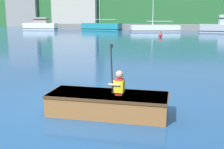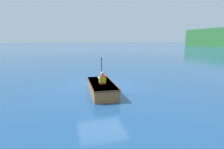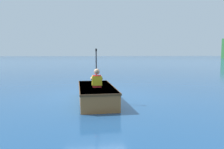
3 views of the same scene
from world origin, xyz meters
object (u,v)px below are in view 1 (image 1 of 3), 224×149
at_px(moored_boat_dock_east_inner, 155,29).
at_px(rowboat_foreground, 106,103).
at_px(moored_boat_dock_center_near, 40,25).
at_px(person_paddler, 119,84).
at_px(moored_boat_dock_west_inner, 102,27).
at_px(channel_buoy, 160,35).

xyz_separation_m(moored_boat_dock_east_inner, rowboat_foreground, (0.64, -35.65, -0.14)).
distance_m(moored_boat_dock_center_near, person_paddler, 42.52).
bearing_deg(moored_boat_dock_west_inner, moored_boat_dock_center_near, -175.57).
bearing_deg(rowboat_foreground, person_paddler, -1.45).
bearing_deg(person_paddler, moored_boat_dock_east_inner, 91.52).
bearing_deg(moored_boat_dock_west_inner, moored_boat_dock_east_inner, -17.75).
distance_m(moored_boat_dock_west_inner, moored_boat_dock_center_near, 10.24).
xyz_separation_m(moored_boat_dock_center_near, moored_boat_dock_east_inner, (18.85, -1.98, -0.33)).
distance_m(rowboat_foreground, person_paddler, 0.56).
relative_size(moored_boat_dock_east_inner, rowboat_foreground, 2.54).
relative_size(moored_boat_dock_west_inner, moored_boat_dock_center_near, 1.20).
distance_m(moored_boat_dock_west_inner, rowboat_foreground, 39.52).
bearing_deg(rowboat_foreground, moored_boat_dock_west_inner, 103.59).
bearing_deg(channel_buoy, moored_boat_dock_center_near, 146.83).
bearing_deg(moored_boat_dock_east_inner, person_paddler, -88.48).
xyz_separation_m(moored_boat_dock_west_inner, moored_boat_dock_east_inner, (8.65, -2.77, -0.10)).
relative_size(moored_boat_dock_west_inner, moored_boat_dock_east_inner, 0.90).
relative_size(moored_boat_dock_west_inner, channel_buoy, 9.25).
xyz_separation_m(moored_boat_dock_west_inner, channel_buoy, (9.80, -13.86, -0.30)).
bearing_deg(moored_boat_dock_center_near, rowboat_foreground, -62.62).
distance_m(moored_boat_dock_center_near, rowboat_foreground, 42.38).
xyz_separation_m(moored_boat_dock_center_near, channel_buoy, (20.01, -13.07, -0.54)).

